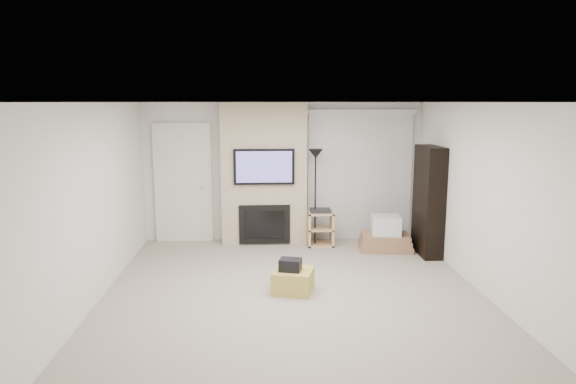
{
  "coord_description": "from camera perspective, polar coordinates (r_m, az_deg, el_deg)",
  "views": [
    {
      "loc": [
        -0.44,
        -6.48,
        2.5
      ],
      "look_at": [
        0.0,
        1.2,
        1.15
      ],
      "focal_mm": 32.0,
      "sensor_mm": 36.0,
      "label": 1
    }
  ],
  "objects": [
    {
      "name": "wall_right",
      "position": [
        7.22,
        20.8,
        -0.67
      ],
      "size": [
        0.0,
        5.5,
        2.5
      ],
      "primitive_type": "cube",
      "rotation": [
        1.57,
        0.0,
        1.57
      ],
      "color": "silver",
      "rests_on": "ground"
    },
    {
      "name": "wall_left",
      "position": [
        6.91,
        -20.57,
        -1.11
      ],
      "size": [
        0.0,
        5.5,
        2.5
      ],
      "primitive_type": "cube",
      "rotation": [
        1.57,
        0.0,
        1.57
      ],
      "color": "silver",
      "rests_on": "ground"
    },
    {
      "name": "fireplace_wall",
      "position": [
        9.1,
        -2.68,
        1.97
      ],
      "size": [
        1.5,
        0.47,
        2.5
      ],
      "color": "tan",
      "rests_on": "floor"
    },
    {
      "name": "black_bag",
      "position": [
        6.84,
        0.26,
        -8.09
      ],
      "size": [
        0.33,
        0.29,
        0.16
      ],
      "primitive_type": "cube",
      "rotation": [
        0.0,
        0.0,
        -0.27
      ],
      "color": "black",
      "rests_on": "ottoman"
    },
    {
      "name": "av_stand",
      "position": [
        9.06,
        3.61,
        -3.82
      ],
      "size": [
        0.45,
        0.38,
        0.66
      ],
      "color": "tan",
      "rests_on": "floor"
    },
    {
      "name": "vertical_blinds",
      "position": [
        9.44,
        8.0,
        2.4
      ],
      "size": [
        1.98,
        0.1,
        2.37
      ],
      "color": "silver",
      "rests_on": "floor"
    },
    {
      "name": "ottoman",
      "position": [
        6.95,
        0.57,
        -9.81
      ],
      "size": [
        0.61,
        0.61,
        0.3
      ],
      "primitive_type": "cube",
      "rotation": [
        0.0,
        0.0,
        -0.27
      ],
      "color": "tan",
      "rests_on": "floor"
    },
    {
      "name": "bookshelf",
      "position": [
        8.73,
        15.35,
        -0.96
      ],
      "size": [
        0.3,
        0.8,
        1.8
      ],
      "color": "black",
      "rests_on": "floor"
    },
    {
      "name": "floor_lamp",
      "position": [
        8.89,
        3.07,
        2.46
      ],
      "size": [
        0.25,
        0.25,
        1.7
      ],
      "color": "black",
      "rests_on": "floor"
    },
    {
      "name": "ceiling",
      "position": [
        6.49,
        0.61,
        9.95
      ],
      "size": [
        5.0,
        5.5,
        0.0
      ],
      "primitive_type": "cube",
      "color": "white",
      "rests_on": "wall_back"
    },
    {
      "name": "entry_door",
      "position": [
        9.4,
        -11.55,
        0.91
      ],
      "size": [
        1.02,
        0.11,
        2.14
      ],
      "color": "silver",
      "rests_on": "floor"
    },
    {
      "name": "box_stack",
      "position": [
        9.0,
        10.76,
        -4.88
      ],
      "size": [
        0.95,
        0.76,
        0.59
      ],
      "color": "#926A4A",
      "rests_on": "floor"
    },
    {
      "name": "wall_front",
      "position": [
        3.96,
        3.3,
        -8.51
      ],
      "size": [
        5.0,
        0.0,
        2.5
      ],
      "primitive_type": "cube",
      "rotation": [
        1.57,
        0.0,
        0.0
      ],
      "color": "silver",
      "rests_on": "ground"
    },
    {
      "name": "hvac_vent",
      "position": [
        7.32,
        3.35,
        9.92
      ],
      "size": [
        0.35,
        0.18,
        0.01
      ],
      "primitive_type": "cube",
      "color": "silver",
      "rests_on": "ceiling"
    },
    {
      "name": "wall_back",
      "position": [
        9.32,
        -0.54,
        2.26
      ],
      "size": [
        5.0,
        0.0,
        2.5
      ],
      "primitive_type": "cube",
      "rotation": [
        1.57,
        0.0,
        0.0
      ],
      "color": "silver",
      "rests_on": "ground"
    },
    {
      "name": "floor",
      "position": [
        6.96,
        0.57,
        -11.11
      ],
      "size": [
        5.0,
        5.5,
        0.0
      ],
      "primitive_type": "cube",
      "color": "#9F9284",
      "rests_on": "ground"
    }
  ]
}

